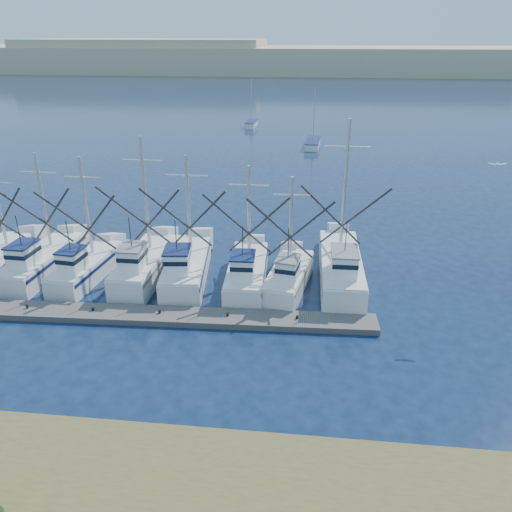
% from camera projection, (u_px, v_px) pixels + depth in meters
% --- Properties ---
extents(ground, '(500.00, 500.00, 0.00)m').
position_uv_depth(ground, '(255.00, 382.00, 23.93)').
color(ground, '#0C1A35').
rests_on(ground, ground).
extents(floating_dock, '(27.25, 2.76, 0.36)m').
position_uv_depth(floating_dock, '(143.00, 315.00, 29.23)').
color(floating_dock, '#5A5450').
rests_on(floating_dock, ground).
extents(dune_ridge, '(360.00, 60.00, 10.00)m').
position_uv_depth(dune_ridge, '(310.00, 60.00, 212.38)').
color(dune_ridge, tan).
rests_on(dune_ridge, ground).
extents(trawler_fleet, '(26.64, 9.65, 10.48)m').
position_uv_depth(trawler_fleet, '(175.00, 267.00, 33.33)').
color(trawler_fleet, silver).
rests_on(trawler_fleet, ground).
extents(sailboat_near, '(2.28, 6.94, 8.10)m').
position_uv_depth(sailboat_near, '(313.00, 143.00, 73.25)').
color(sailboat_near, silver).
rests_on(sailboat_near, ground).
extents(sailboat_far, '(1.82, 4.87, 8.10)m').
position_uv_depth(sailboat_far, '(251.00, 124.00, 88.60)').
color(sailboat_far, silver).
rests_on(sailboat_far, ground).
extents(flying_gull, '(0.97, 0.18, 0.18)m').
position_uv_depth(flying_gull, '(497.00, 164.00, 27.85)').
color(flying_gull, white).
rests_on(flying_gull, ground).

